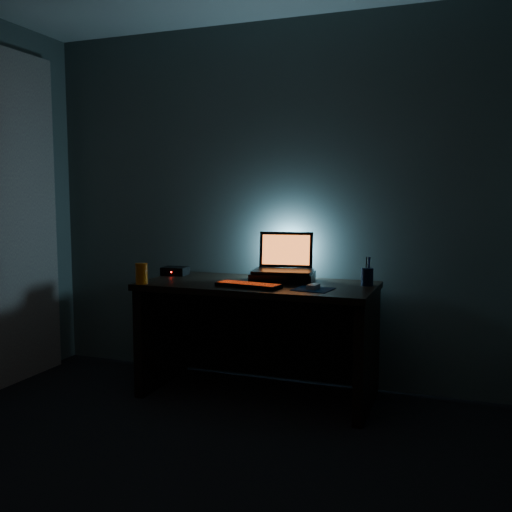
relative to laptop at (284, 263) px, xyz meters
The scene contains 11 objects.
room 1.82m from the laptop, 94.16° to the right, with size 3.50×4.00×2.50m.
desk 0.41m from the laptop, 141.96° to the right, with size 1.50×0.70×0.75m.
curtain 1.89m from the laptop, 169.15° to the right, with size 0.06×0.65×2.30m, color beige.
riser 0.10m from the laptop, 81.64° to the right, with size 0.40×0.30×0.06m, color black.
laptop is the anchor object (origin of this frame).
keyboard 0.37m from the laptop, 110.61° to the right, with size 0.43×0.19×0.03m.
mousepad 0.42m from the laptop, 46.98° to the right, with size 0.22×0.20×0.00m, color #0A264C.
mouse 0.41m from the laptop, 46.98° to the right, with size 0.06×0.09×0.03m, color gray.
pen_cup 0.56m from the laptop, ahead, with size 0.08×0.08×0.11m, color black.
juice_glass 0.93m from the laptop, 150.77° to the right, with size 0.08×0.08×0.13m, color #D3600B.
router 0.81m from the laptop, behind, with size 0.18×0.15×0.06m.
Camera 1 is at (1.24, -1.80, 1.31)m, focal length 40.00 mm.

